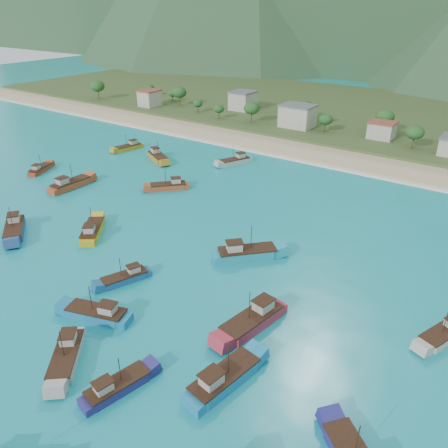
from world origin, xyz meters
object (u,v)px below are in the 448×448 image
Objects in this scene: boat_8 at (40,170)px; boat_15 at (67,356)px; boat_4 at (98,314)px; boat_14 at (129,148)px; boat_7 at (444,335)px; boat_9 at (246,254)px; boat_3 at (169,187)px; boat_19 at (117,388)px; boat_11 at (15,230)px; boat_1 at (158,157)px; boat_28 at (235,161)px; boat_24 at (92,231)px; boat_2 at (70,185)px; boat_21 at (253,321)px; boat_30 at (223,380)px; boat_0 at (126,278)px.

boat_8 is 78.27m from boat_15.
boat_4 reaches higher than boat_14.
boat_7 is 0.87× the size of boat_9.
boat_3 is 0.98× the size of boat_19.
boat_11 is at bearing 174.64° from boat_19.
boat_1 reaches higher than boat_14.
boat_9 reaches higher than boat_28.
boat_8 is at bearing 17.51° from boat_7.
boat_4 is 1.02× the size of boat_28.
boat_24 is at bearing 33.92° from boat_4.
boat_11 is at bearing 33.92° from boat_7.
boat_11 reaches higher than boat_1.
boat_11 reaches higher than boat_7.
boat_2 is 0.93× the size of boat_21.
boat_11 is at bearing -112.90° from boat_9.
boat_21 reaches higher than boat_15.
boat_1 reaches higher than boat_7.
boat_14 reaches higher than boat_7.
boat_14 is 0.81× the size of boat_21.
boat_2 reaches higher than boat_30.
boat_14 is (-66.60, 34.55, -0.26)m from boat_9.
boat_21 is at bearing 51.31° from boat_7.
boat_9 is at bearing -138.70° from boat_15.
boat_3 is 0.75× the size of boat_21.
boat_19 is (55.74, -67.56, -0.20)m from boat_1.
boat_8 is (-106.44, 8.06, -0.04)m from boat_7.
boat_3 is 0.96× the size of boat_7.
boat_21 is at bearing -172.51° from boat_3.
boat_2 reaches higher than boat_7.
boat_24 reaches higher than boat_14.
boat_4 reaches higher than boat_15.
boat_2 is 75.30m from boat_30.
boat_0 is at bearing -81.38° from boat_9.
boat_11 is 63.23m from boat_28.
boat_8 is 0.98× the size of boat_19.
boat_3 is 37.13m from boat_14.
boat_4 is 0.87× the size of boat_21.
boat_11 is at bearing -65.74° from boat_8.
boat_14 is at bearing 1.89° from boat_7.
boat_19 is at bearing 137.45° from boat_28.
boat_19 reaches higher than boat_0.
boat_7 is at bearing 138.05° from boat_11.
boat_11 is (-35.21, 8.35, 0.11)m from boat_4.
boat_2 is at bearing 18.44° from boat_7.
boat_0 is 0.96× the size of boat_19.
boat_9 is 32.26m from boat_24.
boat_21 is (66.20, -18.59, 0.04)m from boat_2.
boat_0 is 0.98× the size of boat_3.
boat_4 is 1.11× the size of boat_7.
boat_11 is 0.97× the size of boat_30.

